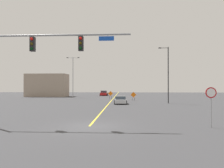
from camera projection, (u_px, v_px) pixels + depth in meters
ground at (89, 126)px, 15.05m from camera, size 157.36×157.36×0.00m
road_centre_stripe at (115, 96)px, 58.69m from camera, size 0.16×87.42×0.01m
traffic_signal_assembly at (32, 54)px, 15.33m from camera, size 10.89×0.44×6.97m
stop_sign at (211, 99)px, 14.58m from camera, size 0.76×0.07×2.82m
street_lamp_far_right at (73, 74)px, 50.76m from camera, size 3.16×0.24×9.92m
street_lamp_far_left at (168, 73)px, 34.90m from camera, size 1.68×0.24×9.43m
construction_sign_right_shoulder at (133, 95)px, 41.65m from camera, size 1.14×0.14×1.71m
construction_sign_median_near at (110, 94)px, 45.91m from camera, size 1.11×0.07×1.79m
car_red_passing at (104, 93)px, 62.10m from camera, size 2.15×3.91×1.51m
car_silver_approaching at (120, 100)px, 33.94m from camera, size 2.13×3.93×1.26m
roadside_building_west at (47, 85)px, 56.89m from camera, size 10.79×5.14×6.14m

